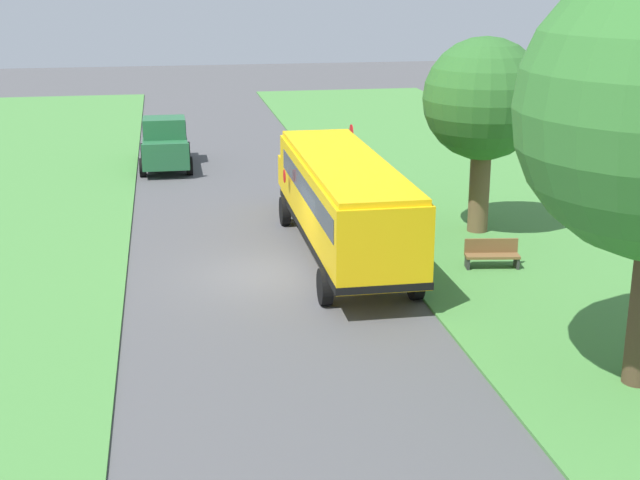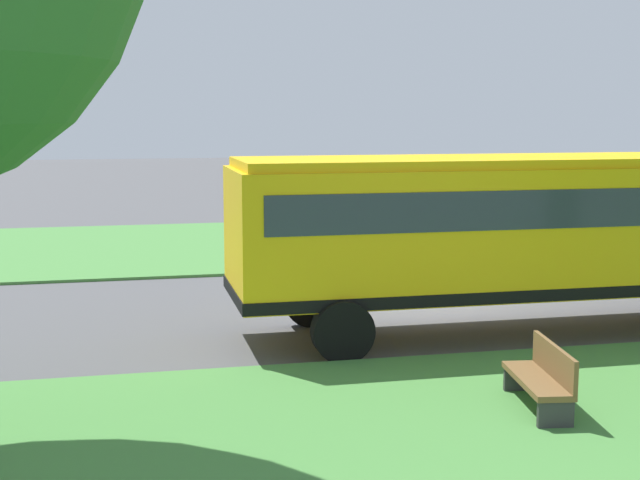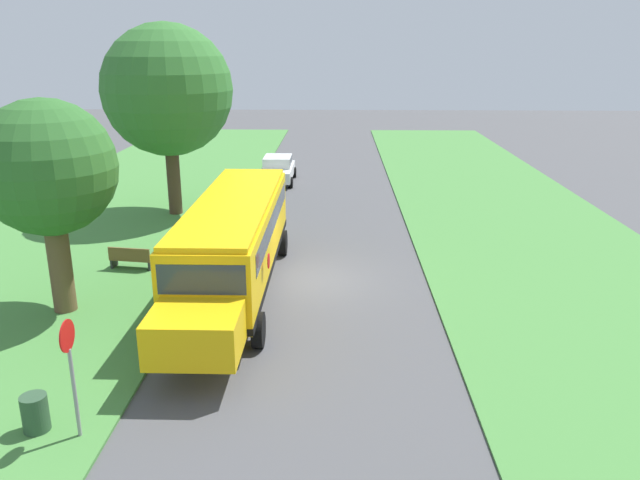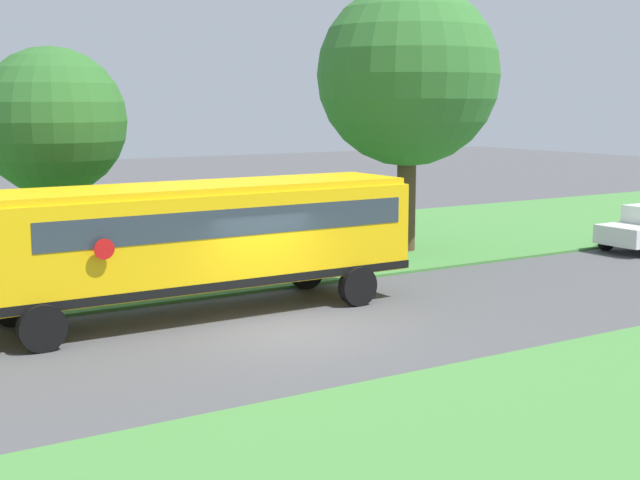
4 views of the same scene
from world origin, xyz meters
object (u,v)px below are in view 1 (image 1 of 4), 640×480
object	(u,v)px
oak_tree_beside_bus	(486,96)
trash_bin	(376,181)
pickup_truck	(165,143)
stop_sign	(351,149)
park_bench	(492,254)
school_bus	(342,197)

from	to	relation	value
oak_tree_beside_bus	trash_bin	xyz separation A→B (m)	(2.10, -6.27, -4.18)
pickup_truck	stop_sign	bearing A→B (deg)	139.17
pickup_truck	park_bench	world-z (taller)	pickup_truck
pickup_truck	oak_tree_beside_bus	world-z (taller)	oak_tree_beside_bus
oak_tree_beside_bus	stop_sign	size ratio (longest dim) A/B	2.40
oak_tree_beside_bus	park_bench	distance (m)	5.71
stop_sign	trash_bin	bearing A→B (deg)	170.29
oak_tree_beside_bus	park_bench	xyz separation A→B (m)	(0.95, 3.79, -4.16)
pickup_truck	oak_tree_beside_bus	distance (m)	16.83
school_bus	trash_bin	size ratio (longest dim) A/B	13.80
stop_sign	trash_bin	xyz separation A→B (m)	(-0.99, 0.17, -1.29)
pickup_truck	trash_bin	size ratio (longest dim) A/B	6.00
pickup_truck	trash_bin	distance (m)	10.54
park_bench	stop_sign	bearing A→B (deg)	-78.14
stop_sign	park_bench	world-z (taller)	stop_sign
pickup_truck	oak_tree_beside_bus	bearing A→B (deg)	129.20
school_bus	oak_tree_beside_bus	xyz separation A→B (m)	(-5.12, -1.79, 2.71)
park_bench	trash_bin	size ratio (longest dim) A/B	1.84
school_bus	pickup_truck	world-z (taller)	school_bus
school_bus	trash_bin	xyz separation A→B (m)	(-3.01, -8.06, -1.47)
park_bench	trash_bin	world-z (taller)	park_bench
oak_tree_beside_bus	stop_sign	xyz separation A→B (m)	(3.10, -6.44, -2.90)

